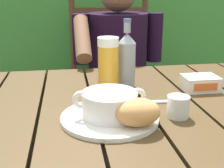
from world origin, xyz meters
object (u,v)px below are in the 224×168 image
at_px(chair_near_diner, 113,89).
at_px(person_eating, 118,67).
at_px(bread_roll, 137,112).
at_px(table_knife, 145,102).
at_px(beer_bottle, 127,59).
at_px(serving_plate, 110,117).
at_px(butter_tub, 200,83).
at_px(beer_glass, 108,64).
at_px(water_glass_small, 178,107).
at_px(soup_bowl, 110,103).

relative_size(chair_near_diner, person_eating, 0.89).
xyz_separation_m(bread_roll, table_knife, (0.07, 0.17, -0.04)).
bearing_deg(beer_bottle, chair_near_diner, 84.87).
distance_m(serving_plate, butter_tub, 0.41).
xyz_separation_m(chair_near_diner, bread_roll, (-0.11, -1.07, 0.30)).
distance_m(serving_plate, beer_glass, 0.26).
relative_size(beer_bottle, water_glass_small, 3.91).
distance_m(person_eating, beer_bottle, 0.55).
height_order(chair_near_diner, water_glass_small, chair_near_diner).
bearing_deg(chair_near_diner, butter_tub, -77.01).
distance_m(beer_glass, butter_tub, 0.33).
xyz_separation_m(chair_near_diner, serving_plate, (-0.17, -1.00, 0.26)).
distance_m(soup_bowl, beer_bottle, 0.30).
bearing_deg(serving_plate, person_eating, 78.34).
bearing_deg(beer_bottle, bread_roll, -96.99).
relative_size(chair_near_diner, soup_bowl, 5.26).
bearing_deg(beer_bottle, water_glass_small, -72.65).
bearing_deg(serving_plate, soup_bowl, 104.04).
relative_size(beer_glass, table_knife, 1.18).
bearing_deg(water_glass_small, bread_roll, -155.80).
bearing_deg(soup_bowl, serving_plate, -75.96).
bearing_deg(serving_plate, bread_roll, -49.40).
height_order(beer_glass, water_glass_small, beer_glass).
height_order(chair_near_diner, person_eating, person_eating).
distance_m(soup_bowl, butter_tub, 0.41).
relative_size(chair_near_diner, butter_tub, 8.79).
height_order(soup_bowl, table_knife, soup_bowl).
height_order(butter_tub, table_knife, butter_tub).
xyz_separation_m(person_eating, soup_bowl, (-0.16, -0.80, 0.11)).
height_order(serving_plate, soup_bowl, soup_bowl).
relative_size(bread_roll, beer_glass, 0.65).
bearing_deg(beer_bottle, table_knife, -81.18).
relative_size(person_eating, beer_glass, 6.33).
distance_m(beer_bottle, table_knife, 0.20).
bearing_deg(butter_tub, water_glass_small, -127.44).
bearing_deg(person_eating, table_knife, -92.98).
bearing_deg(person_eating, water_glass_small, -88.09).
bearing_deg(person_eating, chair_near_diner, 89.17).
bearing_deg(beer_glass, person_eating, 76.40).
xyz_separation_m(soup_bowl, table_knife, (0.13, 0.10, -0.04)).
bearing_deg(serving_plate, table_knife, 39.30).
height_order(person_eating, beer_glass, person_eating).
height_order(beer_bottle, butter_tub, beer_bottle).
bearing_deg(serving_plate, butter_tub, 29.55).
bearing_deg(soup_bowl, bread_roll, -49.40).
bearing_deg(bread_roll, soup_bowl, 130.60).
height_order(serving_plate, butter_tub, butter_tub).
xyz_separation_m(bread_roll, beer_glass, (-0.03, 0.31, 0.05)).
bearing_deg(butter_tub, person_eating, 107.50).
xyz_separation_m(beer_glass, table_knife, (0.10, -0.14, -0.09)).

